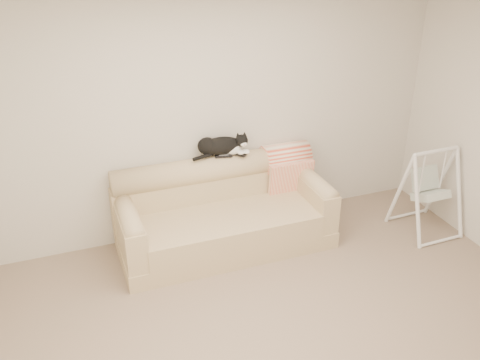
% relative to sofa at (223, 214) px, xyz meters
% --- Properties ---
extents(ground_plane, '(5.00, 5.00, 0.00)m').
position_rel_sofa_xyz_m(ground_plane, '(0.02, -1.62, -0.35)').
color(ground_plane, '#7D6958').
rests_on(ground_plane, ground).
extents(room_shell, '(5.04, 4.04, 2.60)m').
position_rel_sofa_xyz_m(room_shell, '(0.02, -1.62, 1.18)').
color(room_shell, beige).
rests_on(room_shell, ground).
extents(sofa, '(2.20, 0.93, 0.90)m').
position_rel_sofa_xyz_m(sofa, '(0.00, 0.00, 0.00)').
color(sofa, tan).
rests_on(sofa, ground).
extents(remote_a, '(0.19, 0.08, 0.03)m').
position_rel_sofa_xyz_m(remote_a, '(0.09, 0.22, 0.56)').
color(remote_a, black).
rests_on(remote_a, sofa).
extents(remote_b, '(0.15, 0.16, 0.02)m').
position_rel_sofa_xyz_m(remote_b, '(0.25, 0.21, 0.56)').
color(remote_b, black).
rests_on(remote_b, sofa).
extents(tuxedo_cat, '(0.61, 0.25, 0.24)m').
position_rel_sofa_xyz_m(tuxedo_cat, '(0.08, 0.25, 0.66)').
color(tuxedo_cat, black).
rests_on(tuxedo_cat, sofa).
extents(throw_blanket, '(0.51, 0.38, 0.58)m').
position_rel_sofa_xyz_m(throw_blanket, '(0.82, 0.23, 0.37)').
color(throw_blanket, '#E54C2F').
rests_on(throw_blanket, sofa).
extents(baby_swing, '(0.61, 0.64, 0.98)m').
position_rel_sofa_xyz_m(baby_swing, '(2.17, -0.53, 0.14)').
color(baby_swing, white).
rests_on(baby_swing, ground).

